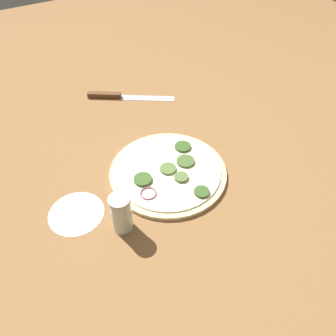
% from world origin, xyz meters
% --- Properties ---
extents(ground_plane, '(3.00, 3.00, 0.00)m').
position_xyz_m(ground_plane, '(0.00, 0.00, 0.00)').
color(ground_plane, olive).
extents(pizza, '(0.32, 0.32, 0.02)m').
position_xyz_m(pizza, '(0.00, 0.00, 0.01)').
color(pizza, beige).
rests_on(pizza, ground_plane).
extents(knife, '(0.19, 0.27, 0.02)m').
position_xyz_m(knife, '(-0.42, 0.03, 0.01)').
color(knife, silver).
rests_on(knife, ground_plane).
extents(spice_jar, '(0.05, 0.05, 0.11)m').
position_xyz_m(spice_jar, '(0.10, -0.18, 0.05)').
color(spice_jar, silver).
rests_on(spice_jar, ground_plane).
extents(flour_patch, '(0.14, 0.14, 0.00)m').
position_xyz_m(flour_patch, '(0.00, -0.26, 0.00)').
color(flour_patch, white).
rests_on(flour_patch, ground_plane).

